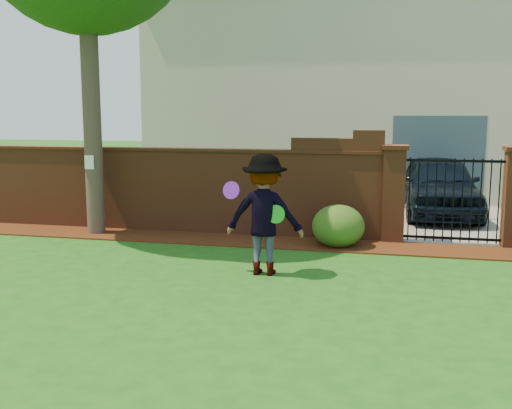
% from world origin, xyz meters
% --- Properties ---
extents(ground, '(80.00, 80.00, 0.01)m').
position_xyz_m(ground, '(0.00, 0.00, -0.01)').
color(ground, '#1C5314').
rests_on(ground, ground).
extents(mulch_bed, '(11.10, 1.08, 0.03)m').
position_xyz_m(mulch_bed, '(-0.95, 3.34, 0.01)').
color(mulch_bed, '#3B1B0A').
rests_on(mulch_bed, ground).
extents(brick_wall, '(8.70, 0.31, 2.16)m').
position_xyz_m(brick_wall, '(-2.01, 4.00, 0.93)').
color(brick_wall, brown).
rests_on(brick_wall, ground).
extents(pillar_left, '(0.50, 0.50, 1.88)m').
position_xyz_m(pillar_left, '(2.40, 4.00, 0.96)').
color(pillar_left, brown).
rests_on(pillar_left, ground).
extents(iron_gate, '(1.78, 0.03, 1.60)m').
position_xyz_m(iron_gate, '(3.50, 4.00, 0.85)').
color(iron_gate, black).
rests_on(iron_gate, ground).
extents(driveway, '(3.20, 8.00, 0.01)m').
position_xyz_m(driveway, '(3.50, 8.00, 0.01)').
color(driveway, gray).
rests_on(driveway, ground).
extents(house, '(12.40, 6.40, 6.30)m').
position_xyz_m(house, '(1.00, 12.00, 3.16)').
color(house, beige).
rests_on(house, ground).
extents(car, '(2.01, 4.39, 1.46)m').
position_xyz_m(car, '(3.46, 7.13, 0.73)').
color(car, black).
rests_on(car, ground).
extents(paper_notice, '(0.20, 0.01, 0.28)m').
position_xyz_m(paper_notice, '(-3.60, 3.21, 1.50)').
color(paper_notice, white).
rests_on(paper_notice, tree).
extents(shrub_left, '(0.98, 0.98, 0.80)m').
position_xyz_m(shrub_left, '(1.41, 3.27, 0.40)').
color(shrub_left, '#224F17').
rests_on(shrub_left, ground).
extents(man, '(1.22, 0.71, 1.88)m').
position_xyz_m(man, '(0.46, 1.11, 0.94)').
color(man, gray).
rests_on(man, ground).
extents(frisbee_purple, '(0.28, 0.12, 0.27)m').
position_xyz_m(frisbee_purple, '(-0.02, 1.01, 1.32)').
color(frisbee_purple, purple).
rests_on(frisbee_purple, man).
extents(frisbee_green, '(0.29, 0.12, 0.29)m').
position_xyz_m(frisbee_green, '(0.68, 0.98, 0.98)').
color(frisbee_green, '#18B519').
rests_on(frisbee_green, man).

